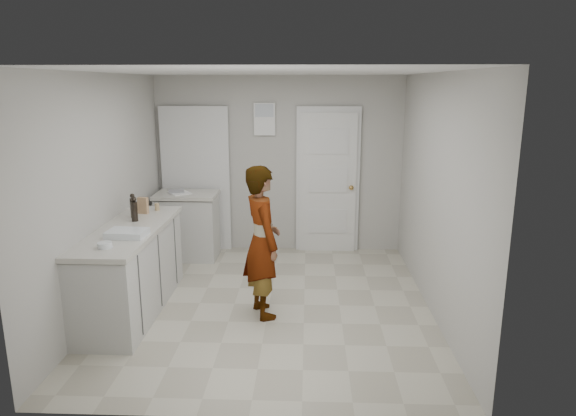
{
  "coord_description": "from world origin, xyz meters",
  "views": [
    {
      "loc": [
        0.42,
        -5.27,
        2.39
      ],
      "look_at": [
        0.19,
        0.4,
        1.01
      ],
      "focal_mm": 32.0,
      "sensor_mm": 36.0,
      "label": 1
    }
  ],
  "objects_px": {
    "cake_mix_box": "(143,205)",
    "egg_bowl": "(105,245)",
    "spice_jar": "(157,207)",
    "oil_cruet_a": "(134,209)",
    "baking_dish": "(127,234)",
    "person": "(262,242)",
    "oil_cruet_b": "(133,206)"
  },
  "relations": [
    {
      "from": "baking_dish",
      "to": "egg_bowl",
      "type": "height_order",
      "value": "baking_dish"
    },
    {
      "from": "cake_mix_box",
      "to": "egg_bowl",
      "type": "distance_m",
      "value": 1.28
    },
    {
      "from": "person",
      "to": "baking_dish",
      "type": "relative_size",
      "value": 4.1
    },
    {
      "from": "person",
      "to": "egg_bowl",
      "type": "relative_size",
      "value": 11.96
    },
    {
      "from": "oil_cruet_a",
      "to": "oil_cruet_b",
      "type": "bearing_deg",
      "value": 113.69
    },
    {
      "from": "person",
      "to": "baking_dish",
      "type": "xyz_separation_m",
      "value": [
        -1.3,
        -0.28,
        0.16
      ]
    },
    {
      "from": "oil_cruet_b",
      "to": "egg_bowl",
      "type": "xyz_separation_m",
      "value": [
        0.1,
        -1.09,
        -0.11
      ]
    },
    {
      "from": "oil_cruet_b",
      "to": "spice_jar",
      "type": "bearing_deg",
      "value": 64.14
    },
    {
      "from": "cake_mix_box",
      "to": "oil_cruet_b",
      "type": "xyz_separation_m",
      "value": [
        -0.05,
        -0.19,
        0.04
      ]
    },
    {
      "from": "cake_mix_box",
      "to": "spice_jar",
      "type": "bearing_deg",
      "value": 65.67
    },
    {
      "from": "spice_jar",
      "to": "oil_cruet_a",
      "type": "xyz_separation_m",
      "value": [
        -0.1,
        -0.49,
        0.09
      ]
    },
    {
      "from": "spice_jar",
      "to": "egg_bowl",
      "type": "xyz_separation_m",
      "value": [
        -0.07,
        -1.43,
        -0.02
      ]
    },
    {
      "from": "person",
      "to": "baking_dish",
      "type": "distance_m",
      "value": 1.34
    },
    {
      "from": "spice_jar",
      "to": "oil_cruet_a",
      "type": "bearing_deg",
      "value": -101.63
    },
    {
      "from": "spice_jar",
      "to": "baking_dish",
      "type": "bearing_deg",
      "value": -89.27
    },
    {
      "from": "spice_jar",
      "to": "cake_mix_box",
      "type": "bearing_deg",
      "value": -127.18
    },
    {
      "from": "cake_mix_box",
      "to": "oil_cruet_a",
      "type": "relative_size",
      "value": 0.69
    },
    {
      "from": "baking_dish",
      "to": "egg_bowl",
      "type": "bearing_deg",
      "value": -102.8
    },
    {
      "from": "spice_jar",
      "to": "egg_bowl",
      "type": "distance_m",
      "value": 1.43
    },
    {
      "from": "baking_dish",
      "to": "oil_cruet_a",
      "type": "bearing_deg",
      "value": 101.22
    },
    {
      "from": "spice_jar",
      "to": "oil_cruet_b",
      "type": "height_order",
      "value": "oil_cruet_b"
    },
    {
      "from": "cake_mix_box",
      "to": "oil_cruet_a",
      "type": "height_order",
      "value": "oil_cruet_a"
    },
    {
      "from": "oil_cruet_a",
      "to": "baking_dish",
      "type": "bearing_deg",
      "value": -78.78
    },
    {
      "from": "person",
      "to": "baking_dish",
      "type": "height_order",
      "value": "person"
    },
    {
      "from": "person",
      "to": "egg_bowl",
      "type": "xyz_separation_m",
      "value": [
        -1.38,
        -0.64,
        0.15
      ]
    },
    {
      "from": "person",
      "to": "cake_mix_box",
      "type": "bearing_deg",
      "value": 43.12
    },
    {
      "from": "cake_mix_box",
      "to": "spice_jar",
      "type": "relative_size",
      "value": 2.26
    },
    {
      "from": "cake_mix_box",
      "to": "baking_dish",
      "type": "bearing_deg",
      "value": -69.12
    },
    {
      "from": "oil_cruet_a",
      "to": "baking_dish",
      "type": "relative_size",
      "value": 0.71
    },
    {
      "from": "egg_bowl",
      "to": "spice_jar",
      "type": "bearing_deg",
      "value": 87.29
    },
    {
      "from": "oil_cruet_a",
      "to": "person",
      "type": "bearing_deg",
      "value": -11.81
    },
    {
      "from": "oil_cruet_a",
      "to": "baking_dish",
      "type": "height_order",
      "value": "oil_cruet_a"
    }
  ]
}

